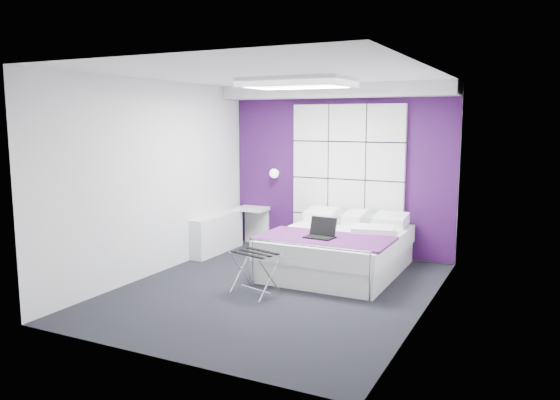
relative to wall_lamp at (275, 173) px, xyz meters
name	(u,v)px	position (x,y,z in m)	size (l,w,h in m)	color
floor	(276,290)	(1.05, -2.06, -1.22)	(4.40, 4.40, 0.00)	black
ceiling	(276,74)	(1.05, -2.06, 1.38)	(4.40, 4.40, 0.00)	white
wall_back	(339,170)	(1.05, 0.14, 0.08)	(3.60, 3.60, 0.00)	silver
wall_left	(156,178)	(-0.75, -2.06, 0.08)	(4.40, 4.40, 0.00)	silver
wall_right	(428,194)	(2.85, -2.06, 0.08)	(4.40, 4.40, 0.00)	silver
accent_wall	(339,170)	(1.05, 0.13, 0.08)	(3.58, 0.02, 2.58)	#371047
soffit	(335,91)	(1.05, -0.11, 1.28)	(3.58, 0.50, 0.20)	white
headboard	(347,179)	(1.20, 0.08, -0.05)	(1.80, 0.08, 2.30)	silver
skylight	(297,82)	(1.05, -1.46, 1.33)	(1.36, 0.86, 0.12)	white
wall_lamp	(275,173)	(0.00, 0.00, 0.00)	(0.15, 0.15, 0.15)	white
radiator	(217,234)	(-0.64, -0.76, -0.92)	(0.22, 1.20, 0.60)	white
bed	(338,250)	(1.45, -0.94, -0.92)	(1.70, 2.05, 0.72)	white
nightstand	(253,209)	(-0.40, -0.04, -0.61)	(0.50, 0.39, 0.06)	white
luggage_rack	(256,273)	(0.90, -2.31, -0.97)	(0.52, 0.38, 0.51)	silver
laptop	(321,233)	(1.40, -1.47, -0.58)	(0.36, 0.26, 0.26)	black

